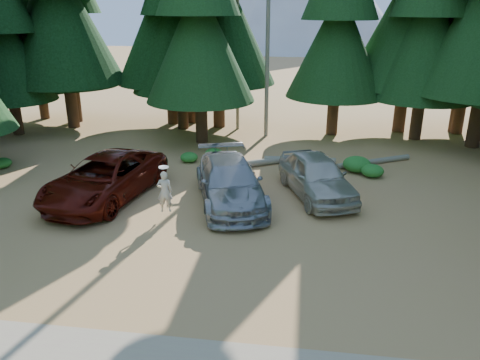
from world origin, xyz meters
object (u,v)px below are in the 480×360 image
Objects in this scene: log_left at (248,164)px; silver_minivan_center at (230,182)px; log_right at (374,162)px; silver_minivan_right at (316,176)px; frisbee_player at (165,191)px; red_pickup at (105,178)px; log_mid at (300,160)px.

silver_minivan_center is at bearing -121.44° from log_left.
silver_minivan_center reaches higher than log_right.
silver_minivan_right is 6.50m from frisbee_player.
silver_minivan_center is at bearing -148.35° from frisbee_player.
red_pickup is 1.24× the size of silver_minivan_right.
frisbee_player is 0.48× the size of log_mid.
log_mid is at bearing -5.68° from log_left.
silver_minivan_right is 4.75m from log_left.
log_left is 1.10× the size of log_right.
frisbee_player reaches higher than log_right.
log_right is (6.35, 1.39, -0.03)m from log_left.
red_pickup is 9.99m from log_mid.
log_mid is (2.76, 5.64, -0.73)m from silver_minivan_center.
frisbee_player reaches higher than red_pickup.
silver_minivan_right is at bearing 19.47° from red_pickup.
silver_minivan_right is at bearing -73.80° from log_left.
frisbee_player reaches higher than silver_minivan_right.
silver_minivan_center is (5.24, 0.30, -0.02)m from red_pickup.
log_mid is (8.00, 5.94, -0.75)m from red_pickup.
log_left is at bearing 162.69° from log_right.
frisbee_player is at bearing -171.13° from silver_minivan_right.
log_left is at bearing -120.38° from frisbee_player.
silver_minivan_center is 1.66× the size of log_mid.
silver_minivan_right is (3.51, 1.22, 0.02)m from silver_minivan_center.
silver_minivan_center is 3.72m from silver_minivan_right.
frisbee_player is (-5.67, -3.17, 0.24)m from silver_minivan_right.
silver_minivan_center is 1.26× the size of log_left.
log_left is (5.41, 4.81, -0.73)m from red_pickup.
red_pickup is at bearing 169.46° from silver_minivan_right.
red_pickup is 8.89m from silver_minivan_right.
log_right is at bearing 36.92° from silver_minivan_right.
silver_minivan_center is 1.15× the size of silver_minivan_right.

